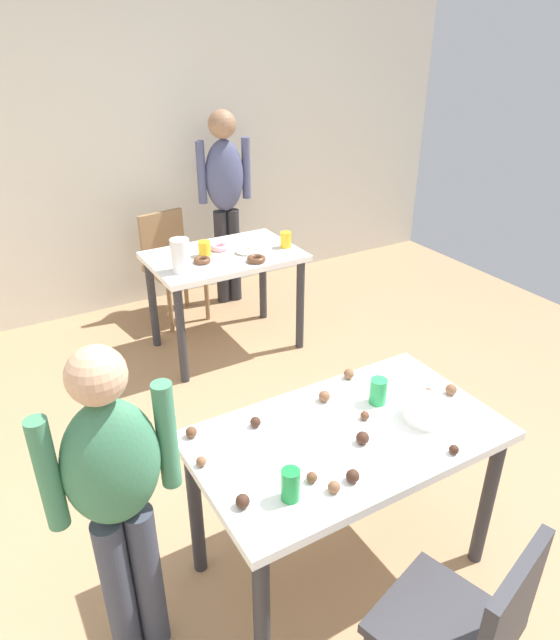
% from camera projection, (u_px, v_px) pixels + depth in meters
% --- Properties ---
extents(ground_plane, '(6.40, 6.40, 0.00)m').
position_uv_depth(ground_plane, '(346.00, 555.00, 2.64)').
color(ground_plane, '#9E7A56').
extents(wall_back, '(6.40, 0.10, 2.60)m').
position_uv_depth(wall_back, '(116.00, 151.00, 4.49)').
color(wall_back, beige).
rests_on(wall_back, ground_plane).
extents(dining_table_near, '(1.24, 0.71, 0.75)m').
position_uv_depth(dining_table_near, '(346.00, 453.00, 2.31)').
color(dining_table_near, white).
rests_on(dining_table_near, ground_plane).
extents(dining_table_far, '(1.05, 0.69, 0.75)m').
position_uv_depth(dining_table_far, '(225.00, 269.00, 4.07)').
color(dining_table_far, white).
rests_on(dining_table_far, ground_plane).
extents(chair_near_table, '(0.50, 0.50, 0.87)m').
position_uv_depth(chair_near_table, '(467.00, 628.00, 1.80)').
color(chair_near_table, '#2D2D33').
rests_on(chair_near_table, ground_plane).
extents(chair_far_table, '(0.46, 0.46, 0.87)m').
position_uv_depth(chair_far_table, '(170.00, 260.00, 4.60)').
color(chair_far_table, olive).
rests_on(chair_far_table, ground_plane).
extents(person_girl_near, '(0.45, 0.20, 1.36)m').
position_uv_depth(person_girl_near, '(117.00, 493.00, 1.89)').
color(person_girl_near, '#383D4C').
rests_on(person_girl_near, ground_plane).
extents(person_adult_far, '(0.45, 0.23, 1.62)m').
position_uv_depth(person_adult_far, '(225.00, 191.00, 4.65)').
color(person_adult_far, '#28282D').
rests_on(person_adult_far, ground_plane).
extents(mixing_bowl, '(0.18, 0.18, 0.08)m').
position_uv_depth(mixing_bowl, '(426.00, 411.00, 2.32)').
color(mixing_bowl, white).
rests_on(mixing_bowl, dining_table_near).
extents(soda_can, '(0.07, 0.07, 0.12)m').
position_uv_depth(soda_can, '(291.00, 485.00, 1.92)').
color(soda_can, '#198438').
rests_on(soda_can, dining_table_near).
extents(fork_near, '(0.17, 0.02, 0.01)m').
position_uv_depth(fork_near, '(292.00, 408.00, 2.40)').
color(fork_near, silver).
rests_on(fork_near, dining_table_near).
extents(cup_near_0, '(0.07, 0.07, 0.12)m').
position_uv_depth(cup_near_0, '(378.00, 391.00, 2.41)').
color(cup_near_0, green).
rests_on(cup_near_0, dining_table_near).
extents(cake_ball_0, '(0.04, 0.04, 0.04)m').
position_uv_depth(cake_ball_0, '(365.00, 416.00, 2.33)').
color(cake_ball_0, brown).
rests_on(cake_ball_0, dining_table_near).
extents(cake_ball_1, '(0.05, 0.05, 0.05)m').
position_uv_depth(cake_ball_1, '(243.00, 501.00, 1.90)').
color(cake_ball_1, '#3D2319').
rests_on(cake_ball_1, dining_table_near).
extents(cake_ball_2, '(0.04, 0.04, 0.04)m').
position_uv_depth(cake_ball_2, '(428.00, 392.00, 2.47)').
color(cake_ball_2, brown).
rests_on(cake_ball_2, dining_table_near).
extents(cake_ball_3, '(0.04, 0.04, 0.04)m').
position_uv_depth(cake_ball_3, '(312.00, 477.00, 2.01)').
color(cake_ball_3, brown).
rests_on(cake_ball_3, dining_table_near).
extents(cake_ball_4, '(0.05, 0.05, 0.05)m').
position_uv_depth(cake_ball_4, '(363.00, 438.00, 2.19)').
color(cake_ball_4, '#3D2319').
rests_on(cake_ball_4, dining_table_near).
extents(cake_ball_5, '(0.05, 0.05, 0.05)m').
position_uv_depth(cake_ball_5, '(353.00, 476.00, 2.01)').
color(cake_ball_5, '#3D2319').
rests_on(cake_ball_5, dining_table_near).
extents(cake_ball_6, '(0.04, 0.04, 0.04)m').
position_uv_depth(cake_ball_6, '(334.00, 487.00, 1.96)').
color(cake_ball_6, brown).
rests_on(cake_ball_6, dining_table_near).
extents(cake_ball_7, '(0.05, 0.05, 0.05)m').
position_uv_depth(cake_ball_7, '(191.00, 432.00, 2.23)').
color(cake_ball_7, brown).
rests_on(cake_ball_7, dining_table_near).
extents(cake_ball_8, '(0.05, 0.05, 0.05)m').
position_uv_depth(cake_ball_8, '(324.00, 396.00, 2.44)').
color(cake_ball_8, brown).
rests_on(cake_ball_8, dining_table_near).
extents(cake_ball_9, '(0.05, 0.05, 0.05)m').
position_uv_depth(cake_ball_9, '(451.00, 389.00, 2.48)').
color(cake_ball_9, brown).
rests_on(cake_ball_9, dining_table_near).
extents(cake_ball_10, '(0.05, 0.05, 0.05)m').
position_uv_depth(cake_ball_10, '(349.00, 374.00, 2.60)').
color(cake_ball_10, brown).
rests_on(cake_ball_10, dining_table_near).
extents(cake_ball_11, '(0.04, 0.04, 0.04)m').
position_uv_depth(cake_ball_11, '(454.00, 450.00, 2.14)').
color(cake_ball_11, '#3D2319').
rests_on(cake_ball_11, dining_table_near).
extents(cake_ball_12, '(0.04, 0.04, 0.04)m').
position_uv_depth(cake_ball_12, '(201.00, 461.00, 2.08)').
color(cake_ball_12, brown).
rests_on(cake_ball_12, dining_table_near).
extents(cake_ball_13, '(0.04, 0.04, 0.04)m').
position_uv_depth(cake_ball_13, '(256.00, 422.00, 2.29)').
color(cake_ball_13, '#3D2319').
rests_on(cake_ball_13, dining_table_near).
extents(pitcher_far, '(0.13, 0.13, 0.22)m').
position_uv_depth(pitcher_far, '(180.00, 255.00, 3.69)').
color(pitcher_far, white).
rests_on(pitcher_far, dining_table_far).
extents(cup_far_0, '(0.08, 0.08, 0.11)m').
position_uv_depth(cup_far_0, '(286.00, 240.00, 4.11)').
color(cup_far_0, yellow).
rests_on(cup_far_0, dining_table_far).
extents(cup_far_1, '(0.09, 0.09, 0.11)m').
position_uv_depth(cup_far_1, '(204.00, 249.00, 3.96)').
color(cup_far_1, yellow).
rests_on(cup_far_1, dining_table_far).
extents(donut_far_0, '(0.11, 0.11, 0.03)m').
position_uv_depth(donut_far_0, '(255.00, 245.00, 4.13)').
color(donut_far_0, white).
rests_on(donut_far_0, dining_table_far).
extents(donut_far_1, '(0.14, 0.14, 0.04)m').
position_uv_depth(donut_far_1, '(219.00, 247.00, 4.08)').
color(donut_far_1, pink).
rests_on(donut_far_1, dining_table_far).
extents(donut_far_2, '(0.13, 0.13, 0.04)m').
position_uv_depth(donut_far_2, '(256.00, 259.00, 3.88)').
color(donut_far_2, brown).
rests_on(donut_far_2, dining_table_far).
extents(donut_far_3, '(0.14, 0.14, 0.04)m').
position_uv_depth(donut_far_3, '(245.00, 250.00, 4.02)').
color(donut_far_3, white).
rests_on(donut_far_3, dining_table_far).
extents(donut_far_4, '(0.12, 0.12, 0.04)m').
position_uv_depth(donut_far_4, '(202.00, 260.00, 3.86)').
color(donut_far_4, brown).
rests_on(donut_far_4, dining_table_far).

